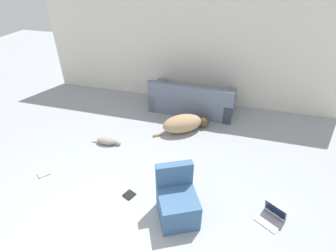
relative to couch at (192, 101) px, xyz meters
name	(u,v)px	position (x,y,z in m)	size (l,w,h in m)	color
ground_plane	(109,250)	(-0.30, -3.98, -0.27)	(20.00, 20.00, 0.00)	#999EA3
wall_back	(187,50)	(-0.30, 0.61, 1.08)	(7.57, 0.06, 2.71)	silver
couch	(192,101)	(0.00, 0.00, 0.00)	(2.07, 0.90, 0.81)	slate
dog	(184,123)	(0.02, -0.93, -0.09)	(1.17, 0.94, 0.39)	#A38460
cat	(108,141)	(-1.39, -1.85, -0.20)	(0.63, 0.23, 0.14)	gray
laptop_open	(272,215)	(1.81, -2.86, -0.19)	(0.47, 0.46, 0.25)	#B7B7BC
book_cream	(44,174)	(-2.09, -2.99, -0.26)	(0.24, 0.25, 0.02)	beige
book_black	(129,195)	(-0.42, -3.03, -0.26)	(0.21, 0.22, 0.02)	black
side_chair	(177,202)	(0.42, -3.18, 0.01)	(0.76, 0.79, 0.83)	#385B84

